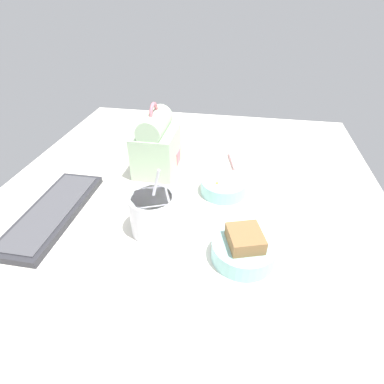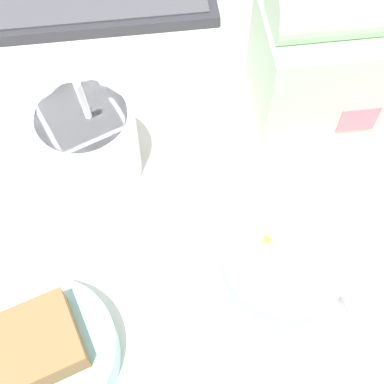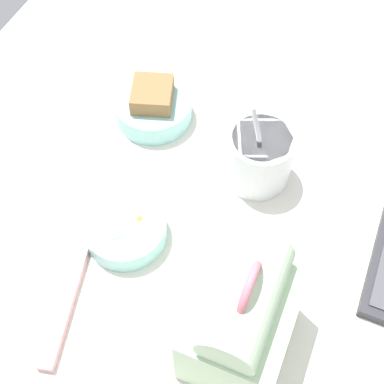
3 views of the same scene
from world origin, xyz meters
TOP-DOWN VIEW (x-y plane):
  - desk_surface at (0.00, 0.00)cm, footprint 140.00×110.00cm
  - keyboard at (-7.92, 32.72)cm, footprint 34.02×12.14cm
  - lunch_bag at (19.06, 12.19)cm, footprint 16.10×12.41cm
  - soup_cup at (-8.85, 5.42)cm, footprint 10.78×10.78cm
  - bento_bowl_sandwich at (-14.05, -15.98)cm, footprint 13.80×13.80cm
  - bento_bowl_snacks at (9.98, -9.58)cm, footprint 12.83×12.83cm
  - chopstick_case at (24.14, -12.53)cm, footprint 18.47×6.56cm

SIDE VIEW (x-z plane):
  - desk_surface at x=0.00cm, z-range 0.00..2.00cm
  - chopstick_case at x=24.14cm, z-range 2.00..3.60cm
  - keyboard at x=-7.92cm, z-range 1.97..4.07cm
  - bento_bowl_snacks at x=9.98cm, z-range 1.39..6.85cm
  - bento_bowl_sandwich at x=-14.05cm, z-range 1.07..8.40cm
  - soup_cup at x=-8.85cm, z-range -1.15..15.65cm
  - lunch_bag at x=19.06cm, z-range -0.13..21.62cm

